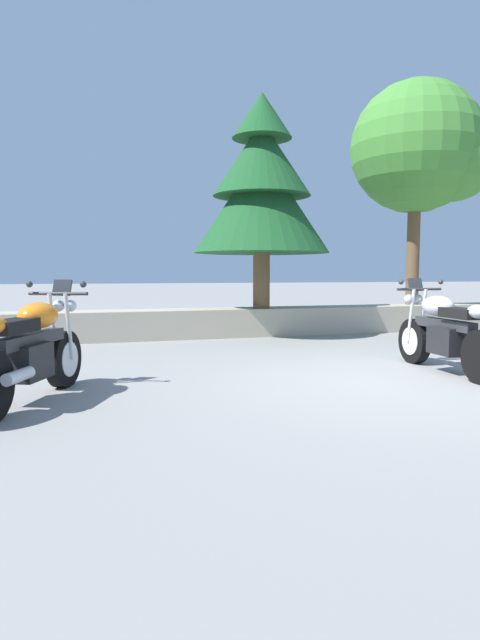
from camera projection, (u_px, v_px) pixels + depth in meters
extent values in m
plane|color=gray|center=(389.00, 382.00, 6.06)|extent=(120.00, 120.00, 0.00)
cube|color=#A89E89|center=(257.00, 322.00, 10.61)|extent=(36.00, 0.80, 0.55)
cylinder|color=black|center=(64.00, 359.00, 5.77)|extent=(0.38, 0.62, 0.62)
cylinder|color=silver|center=(64.00, 359.00, 5.77)|extent=(0.30, 0.42, 0.38)
cube|color=black|center=(27.00, 362.00, 5.00)|extent=(0.49, 0.57, 0.34)
cube|color=#2D2D30|center=(31.00, 339.00, 5.08)|extent=(0.57, 1.06, 0.12)
ellipsoid|color=orange|center=(38.00, 316.00, 5.21)|extent=(0.52, 0.61, 0.26)
cube|color=black|center=(12.00, 326.00, 4.74)|extent=(0.46, 0.62, 0.12)
cylinder|color=#2D2D30|center=(58.00, 294.00, 5.63)|extent=(0.62, 0.30, 0.04)
sphere|color=silver|center=(58.00, 306.00, 5.79)|extent=(0.13, 0.13, 0.13)
sphere|color=silver|center=(71.00, 306.00, 5.77)|extent=(0.13, 0.13, 0.13)
cube|color=#26282D|center=(62.00, 288.00, 5.72)|extent=(0.22, 0.17, 0.18)
cylinder|color=silver|center=(18.00, 376.00, 4.56)|extent=(0.25, 0.39, 0.11)
cylinder|color=silver|center=(53.00, 327.00, 5.71)|extent=(0.11, 0.17, 0.73)
cylinder|color=silver|center=(69.00, 327.00, 5.69)|extent=(0.11, 0.17, 0.73)
sphere|color=#2D2D30|center=(29.00, 284.00, 5.61)|extent=(0.07, 0.07, 0.07)
sphere|color=#2D2D30|center=(83.00, 284.00, 5.54)|extent=(0.07, 0.07, 0.07)
cylinder|color=black|center=(414.00, 341.00, 7.31)|extent=(0.18, 0.63, 0.62)
cylinder|color=silver|center=(414.00, 341.00, 7.31)|extent=(0.18, 0.39, 0.38)
cube|color=black|center=(449.00, 341.00, 6.55)|extent=(0.35, 0.50, 0.34)
cube|color=#2D2D30|center=(444.00, 324.00, 6.63)|extent=(0.21, 1.11, 0.12)
ellipsoid|color=#BCBCC1|center=(438.00, 306.00, 6.76)|extent=(0.37, 0.54, 0.26)
cube|color=black|center=(461.00, 313.00, 6.30)|extent=(0.29, 0.58, 0.12)
ellipsoid|color=#BCBCC1|center=(478.00, 312.00, 6.00)|extent=(0.24, 0.29, 0.16)
cylinder|color=#2D2D30|center=(419.00, 289.00, 7.16)|extent=(0.66, 0.08, 0.04)
sphere|color=silver|center=(409.00, 299.00, 7.30)|extent=(0.13, 0.13, 0.13)
sphere|color=silver|center=(418.00, 299.00, 7.33)|extent=(0.13, 0.13, 0.13)
cube|color=#26282D|center=(415.00, 285.00, 7.26)|extent=(0.21, 0.11, 0.18)
cylinder|color=silver|center=(411.00, 315.00, 7.22)|extent=(0.05, 0.17, 0.73)
cylinder|color=silver|center=(423.00, 315.00, 7.26)|extent=(0.05, 0.17, 0.73)
sphere|color=#2D2D30|center=(401.00, 282.00, 7.05)|extent=(0.07, 0.07, 0.07)
sphere|color=#2D2D30|center=(441.00, 282.00, 7.18)|extent=(0.07, 0.07, 0.07)
cylinder|color=brown|center=(261.00, 271.00, 10.44)|extent=(0.33, 0.33, 1.46)
cone|color=#194C23|center=(262.00, 201.00, 10.32)|extent=(2.67, 2.67, 2.01)
cone|color=#194C23|center=(262.00, 159.00, 10.25)|extent=(1.92, 1.92, 1.44)
cone|color=#194C23|center=(262.00, 115.00, 10.17)|extent=(1.17, 1.17, 0.88)
cylinder|color=brown|center=(413.00, 251.00, 11.71)|extent=(0.28, 0.28, 2.38)
sphere|color=#428433|center=(416.00, 147.00, 11.51)|extent=(2.84, 2.84, 2.84)
sphere|color=#428433|center=(453.00, 158.00, 11.32)|extent=(1.85, 1.85, 1.85)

